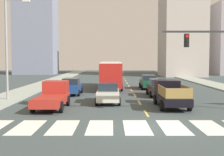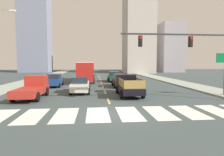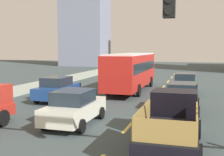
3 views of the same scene
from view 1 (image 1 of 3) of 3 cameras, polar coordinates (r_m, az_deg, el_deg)
name	(u,v)px [view 1 (image 1 of 3)]	position (r m, az deg, el deg)	size (l,w,h in m)	color
ground_plane	(155,127)	(16.06, 8.45, -9.54)	(160.00, 160.00, 0.00)	#3A4648
sidewalk_left	(28,90)	(35.05, -16.21, -2.31)	(3.47, 110.00, 0.15)	#949F94
crosswalk_stripe_1	(27,127)	(16.54, -16.31, -9.24)	(1.39, 3.50, 0.01)	silver
crosswalk_stripe_2	(64,127)	(16.11, -9.46, -9.50)	(1.39, 3.50, 0.01)	silver
crosswalk_stripe_3	(100,127)	(15.91, -2.32, -9.62)	(1.39, 3.50, 0.01)	silver
crosswalk_stripe_4	(137,127)	(15.95, 4.89, -9.59)	(1.39, 3.50, 0.01)	silver
crosswalk_stripe_5	(173,127)	(16.23, 11.95, -9.42)	(1.39, 3.50, 0.01)	silver
crosswalk_stripe_6	(210,127)	(16.75, 18.66, -9.13)	(1.39, 3.50, 0.01)	silver
lane_dash_0	(146,113)	(19.94, 6.76, -6.91)	(0.16, 2.40, 0.01)	#DEC253
lane_dash_1	(139,102)	(24.85, 5.40, -4.79)	(0.16, 2.40, 0.01)	#DEC253
lane_dash_2	(135,95)	(29.78, 4.50, -3.36)	(0.16, 2.40, 0.01)	#DEC253
lane_dash_3	(132,90)	(34.74, 3.86, -2.35)	(0.16, 2.40, 0.01)	#DEC253
lane_dash_4	(129,86)	(39.70, 3.37, -1.58)	(0.16, 2.40, 0.01)	#DEC253
lane_dash_5	(127,83)	(44.68, 3.00, -0.99)	(0.16, 2.40, 0.01)	#DEC253
lane_dash_6	(126,81)	(49.65, 2.70, -0.52)	(0.16, 2.40, 0.01)	#DEC253
lane_dash_7	(124,79)	(54.64, 2.45, -0.13)	(0.16, 2.40, 0.01)	#DEC253
pickup_stakebed	(170,95)	(22.94, 11.38, -3.20)	(2.18, 5.20, 1.96)	black
pickup_dark	(53,96)	(22.36, -11.52, -3.42)	(2.18, 5.20, 1.96)	#A6281F
city_bus	(111,73)	(36.12, -0.21, 1.00)	(2.72, 10.80, 3.32)	red
sedan_mid	(148,82)	(36.18, 7.18, -0.76)	(2.02, 4.40, 1.72)	#114D2F
sedan_far	(108,93)	(24.29, -0.76, -2.93)	(2.02, 4.40, 1.72)	silver
sedan_near_right	(71,86)	(30.27, -7.97, -1.64)	(2.02, 4.40, 1.72)	navy
sedan_near_left	(158,87)	(29.18, 9.07, -1.85)	(2.02, 4.40, 1.72)	black
streetlight_left	(8,44)	(26.98, -19.71, 6.26)	(2.20, 0.28, 9.00)	gray
tower_tall_centre	(36,10)	(74.65, -14.78, 12.72)	(9.64, 7.60, 31.00)	gray
block_mid_left	(182,17)	(65.75, 13.58, 11.62)	(8.60, 10.89, 25.64)	#AFA59C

